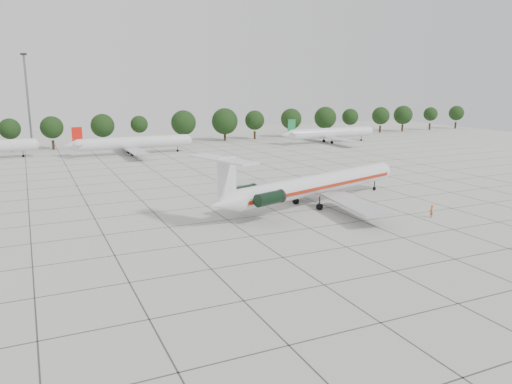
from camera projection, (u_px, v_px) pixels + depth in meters
ground at (280, 213)px, 69.84m from camera, size 260.00×260.00×0.00m
apron_joints at (239, 192)px, 83.13m from camera, size 170.00×170.00×0.02m
main_airliner at (310, 185)px, 73.13m from camera, size 37.34×28.56×8.94m
ground_crew at (431, 211)px, 67.58m from camera, size 0.75×0.69×1.72m
bg_airliner_c at (133, 143)px, 125.45m from camera, size 28.24×27.20×7.40m
bg_airliner_d at (330, 133)px, 149.14m from camera, size 28.24×27.20×7.40m
tree_line at (103, 126)px, 139.07m from camera, size 249.86×8.44×10.22m
floodlight_mast at (27, 96)px, 135.97m from camera, size 1.60×1.60×25.45m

